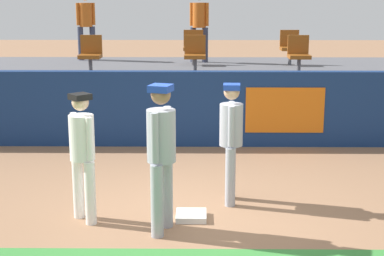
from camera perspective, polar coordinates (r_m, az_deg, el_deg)
ground_plane at (r=7.93m, az=0.39°, el=-8.53°), size 60.00×60.00×0.00m
first_base at (r=7.82m, az=-0.08°, el=-8.53°), size 0.40×0.40×0.08m
player_fielder_home at (r=7.62m, az=-10.63°, el=-1.97°), size 0.45×0.55×1.69m
player_runner_visitor at (r=7.11m, az=-2.99°, el=-1.99°), size 0.44×0.50×1.85m
player_coach_visitor at (r=8.16m, az=3.82°, el=-0.67°), size 0.34×0.48×1.70m
field_wall at (r=11.32m, az=0.52°, el=1.89°), size 18.00×0.26×1.46m
bleacher_platform at (r=13.87m, az=0.51°, el=3.40°), size 18.00×4.80×1.19m
seat_front_center at (r=12.61m, az=0.30°, el=7.33°), size 0.45×0.44×0.84m
seat_back_right at (r=14.57m, az=9.49°, el=7.92°), size 0.46×0.44×0.84m
seat_back_center at (r=14.40m, az=0.13°, el=8.04°), size 0.48×0.44×0.84m
seat_front_left at (r=12.82m, az=-9.83°, el=7.23°), size 0.46×0.44×0.84m
seat_front_right at (r=12.79m, az=10.34°, el=7.20°), size 0.45×0.44×0.84m
spectator_hooded at (r=15.70m, az=-10.28°, el=10.23°), size 0.47×0.43×1.75m
spectator_capped at (r=14.95m, az=0.70°, el=10.34°), size 0.48×0.42×1.77m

